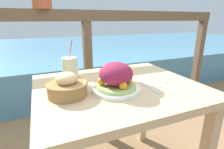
{
  "coord_description": "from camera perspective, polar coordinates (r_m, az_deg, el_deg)",
  "views": [
    {
      "loc": [
        -0.4,
        -0.85,
        1.08
      ],
      "look_at": [
        -0.03,
        0.02,
        0.78
      ],
      "focal_mm": 28.0,
      "sensor_mm": 36.0,
      "label": 1
    }
  ],
  "objects": [
    {
      "name": "fork",
      "position": [
        0.98,
        11.99,
        -4.09
      ],
      "size": [
        0.02,
        0.18,
        0.0
      ],
      "color": "silver",
      "rests_on": "patio_table"
    },
    {
      "name": "sea_backdrop",
      "position": [
        4.1,
        -16.95,
        5.34
      ],
      "size": [
        12.0,
        4.0,
        0.51
      ],
      "color": "teal",
      "rests_on": "ground_plane"
    },
    {
      "name": "knife",
      "position": [
        1.05,
        11.83,
        -2.59
      ],
      "size": [
        0.04,
        0.18,
        0.0
      ],
      "color": "silver",
      "rests_on": "patio_table"
    },
    {
      "name": "salad_plate",
      "position": [
        0.89,
        1.28,
        -1.5
      ],
      "size": [
        0.25,
        0.25,
        0.16
      ],
      "color": "white",
      "rests_on": "patio_table"
    },
    {
      "name": "drink_glass",
      "position": [
        1.04,
        -13.53,
        1.27
      ],
      "size": [
        0.09,
        0.09,
        0.25
      ],
      "color": "beige",
      "rests_on": "patio_table"
    },
    {
      "name": "bread_basket",
      "position": [
        0.88,
        -14.4,
        -3.82
      ],
      "size": [
        0.2,
        0.2,
        0.12
      ],
      "color": "olive",
      "rests_on": "patio_table"
    },
    {
      "name": "railing_fence",
      "position": [
        1.57,
        -8.09,
        9.31
      ],
      "size": [
        2.8,
        0.08,
        1.15
      ],
      "color": "brown",
      "rests_on": "ground_plane"
    },
    {
      "name": "patio_table",
      "position": [
        1.05,
        2.03,
        -9.17
      ],
      "size": [
        0.91,
        0.77,
        0.72
      ],
      "color": "tan",
      "rests_on": "ground_plane"
    }
  ]
}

